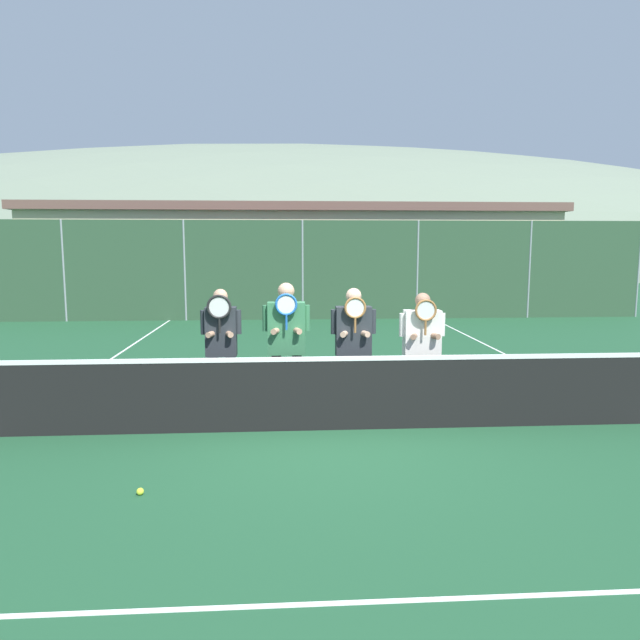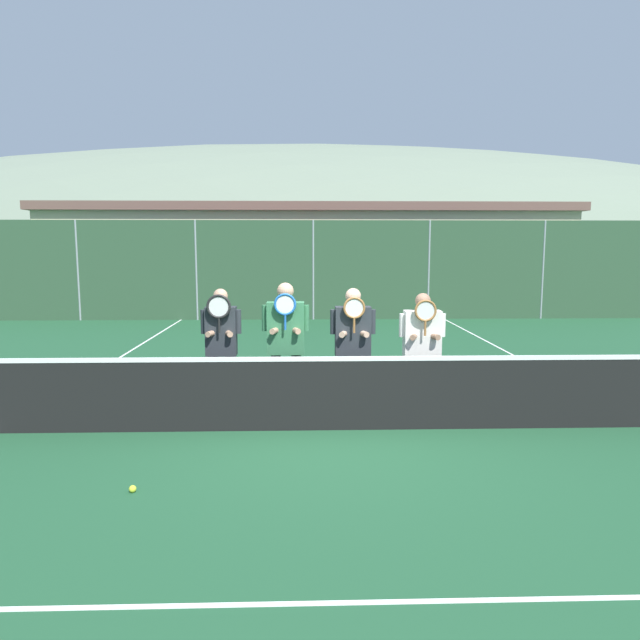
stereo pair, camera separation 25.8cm
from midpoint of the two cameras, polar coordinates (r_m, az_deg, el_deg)
name	(u,v)px [view 1 (the left image)]	position (r m, az deg, el deg)	size (l,w,h in m)	color
ground_plane	(331,430)	(7.31, 0.10, -10.94)	(120.00, 120.00, 0.00)	#1E4C2D
hill_distant	(289,265)	(67.00, -3.26, 5.51)	(127.48, 70.82, 24.79)	slate
clubhouse_building	(296,250)	(26.38, -2.73, 6.96)	(23.29, 5.50, 4.10)	beige
fence_back	(303,270)	(17.74, -2.18, 4.99)	(21.74, 0.06, 3.08)	gray
tennis_net	(331,392)	(7.17, 0.10, -7.25)	(11.08, 0.09, 1.04)	gray
court_line_left_sideline	(81,379)	(10.83, -23.46, -5.44)	(0.05, 16.00, 0.01)	white
court_line_right_sideline	(542,372)	(11.17, 20.72, -4.93)	(0.05, 16.00, 0.01)	white
court_line_service_near	(376,601)	(4.15, 3.61, -26.30)	(8.24, 0.05, 0.01)	white
player_leftmost	(221,342)	(7.78, -10.78, -2.23)	(0.54, 0.34, 1.74)	black
player_center_left	(286,338)	(7.56, -4.35, -1.82)	(0.63, 0.34, 1.83)	black
player_center_right	(353,341)	(7.63, 2.39, -2.13)	(0.61, 0.34, 1.75)	black
player_rightmost	(422,343)	(7.80, 9.23, -2.27)	(0.63, 0.34, 1.68)	white
car_far_left	(117,283)	(22.11, -19.94, 3.49)	(4.18, 1.96, 1.86)	navy
car_left_of_center	(257,282)	(21.59, -6.69, 3.79)	(4.21, 1.94, 1.84)	maroon
car_center	(400,283)	(21.41, 7.68, 3.65)	(4.76, 2.00, 1.76)	navy
car_right_of_center	(537,283)	(23.41, 20.58, 3.49)	(4.32, 2.04, 1.69)	slate
tennis_ball_on_court	(140,491)	(5.83, -18.81, -15.93)	(0.07, 0.07, 0.07)	#CCDB33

